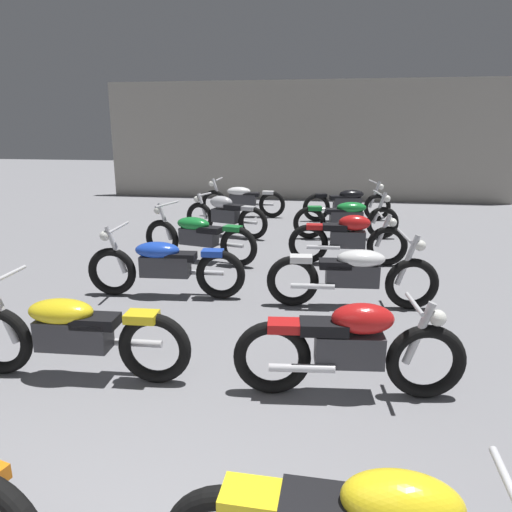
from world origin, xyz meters
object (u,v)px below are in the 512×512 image
object	(u,v)px
motorcycle_left_row_5	(242,199)
motorcycle_right_row_2	(353,274)
motorcycle_right_row_4	(347,217)
motorcycle_right_row_3	(348,238)
motorcycle_left_row_1	(72,332)
motorcycle_left_row_4	(225,214)
motorcycle_left_row_3	(198,236)
motorcycle_right_row_5	(348,203)
motorcycle_right_row_1	(350,347)
motorcycle_left_row_2	(164,265)

from	to	relation	value
motorcycle_left_row_5	motorcycle_right_row_2	world-z (taller)	same
motorcycle_right_row_2	motorcycle_right_row_4	world-z (taller)	same
motorcycle_right_row_4	motorcycle_right_row_3	bearing A→B (deg)	-90.39
motorcycle_left_row_1	motorcycle_left_row_5	size ratio (longest dim) A/B	1.00
motorcycle_left_row_4	motorcycle_right_row_4	bearing A→B (deg)	3.07
motorcycle_right_row_3	motorcycle_left_row_3	bearing A→B (deg)	-174.97
motorcycle_left_row_1	motorcycle_right_row_5	world-z (taller)	same
motorcycle_right_row_1	motorcycle_right_row_5	world-z (taller)	motorcycle_right_row_5
motorcycle_left_row_2	motorcycle_left_row_3	size ratio (longest dim) A/B	1.02
motorcycle_right_row_2	motorcycle_left_row_2	bearing A→B (deg)	-179.96
motorcycle_right_row_3	motorcycle_left_row_5	bearing A→B (deg)	122.76
motorcycle_left_row_1	motorcycle_left_row_2	bearing A→B (deg)	88.16
motorcycle_right_row_4	motorcycle_right_row_2	bearing A→B (deg)	-89.92
motorcycle_right_row_5	motorcycle_right_row_4	bearing A→B (deg)	-91.69
motorcycle_right_row_1	motorcycle_right_row_4	distance (m)	6.03
motorcycle_left_row_3	motorcycle_right_row_2	bearing A→B (deg)	-34.91
motorcycle_left_row_1	motorcycle_left_row_3	xyz separation A→B (m)	(0.03, 3.99, 0.00)
motorcycle_left_row_1	motorcycle_right_row_5	distance (m)	8.49
motorcycle_left_row_3	motorcycle_right_row_2	xyz separation A→B (m)	(2.54, -1.77, 0.00)
motorcycle_left_row_4	motorcycle_left_row_5	xyz separation A→B (m)	(-0.06, 2.22, -0.01)
motorcycle_right_row_3	motorcycle_right_row_5	bearing A→B (deg)	88.95
motorcycle_left_row_5	motorcycle_right_row_3	world-z (taller)	motorcycle_left_row_5
motorcycle_left_row_3	motorcycle_right_row_5	bearing A→B (deg)	57.58
motorcycle_right_row_4	motorcycle_right_row_5	size ratio (longest dim) A/B	1.01
motorcycle_right_row_3	motorcycle_left_row_4	bearing A→B (deg)	144.74
motorcycle_right_row_5	motorcycle_left_row_3	bearing A→B (deg)	-122.42
motorcycle_right_row_4	motorcycle_right_row_5	bearing A→B (deg)	88.31
motorcycle_left_row_3	motorcycle_left_row_5	bearing A→B (deg)	90.64
motorcycle_right_row_2	motorcycle_right_row_5	world-z (taller)	same
motorcycle_right_row_1	motorcycle_right_row_3	world-z (taller)	same
motorcycle_left_row_2	motorcycle_right_row_5	bearing A→B (deg)	66.46
motorcycle_right_row_1	motorcycle_left_row_3	bearing A→B (deg)	122.20
motorcycle_left_row_4	motorcycle_right_row_5	bearing A→B (deg)	38.96
motorcycle_left_row_1	motorcycle_left_row_4	world-z (taller)	motorcycle_left_row_1
motorcycle_left_row_2	motorcycle_right_row_2	xyz separation A→B (m)	(2.50, 0.00, 0.00)
motorcycle_left_row_2	motorcycle_left_row_5	bearing A→B (deg)	90.85
motorcycle_left_row_2	motorcycle_right_row_1	distance (m)	3.21
motorcycle_left_row_1	motorcycle_left_row_4	bearing A→B (deg)	89.59
motorcycle_left_row_1	motorcycle_left_row_2	xyz separation A→B (m)	(0.07, 2.22, 0.00)
motorcycle_left_row_1	motorcycle_right_row_5	bearing A→B (deg)	72.00
motorcycle_left_row_5	motorcycle_right_row_1	xyz separation A→B (m)	(2.50, -8.11, 0.01)
motorcycle_left_row_1	motorcycle_right_row_3	xyz separation A→B (m)	(2.55, 4.22, 0.01)
motorcycle_left_row_5	motorcycle_right_row_3	distance (m)	4.75
motorcycle_left_row_1	motorcycle_left_row_5	distance (m)	8.21
motorcycle_right_row_1	motorcycle_right_row_2	world-z (taller)	motorcycle_right_row_2
motorcycle_left_row_5	motorcycle_right_row_5	world-z (taller)	same
motorcycle_left_row_2	motorcycle_right_row_5	xyz separation A→B (m)	(2.55, 5.86, 0.00)
motorcycle_left_row_3	motorcycle_right_row_3	world-z (taller)	motorcycle_left_row_3
motorcycle_right_row_5	motorcycle_left_row_4	bearing A→B (deg)	-141.04
motorcycle_right_row_2	motorcycle_right_row_4	size ratio (longest dim) A/B	1.00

